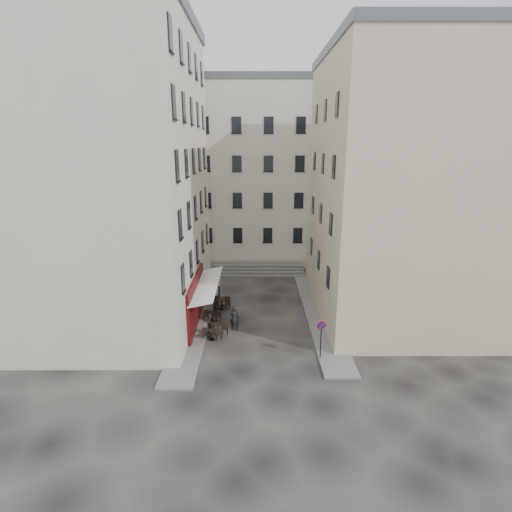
{
  "coord_description": "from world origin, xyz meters",
  "views": [
    {
      "loc": [
        -0.27,
        -24.97,
        12.36
      ],
      "look_at": [
        -0.2,
        4.0,
        4.17
      ],
      "focal_mm": 28.0,
      "sensor_mm": 36.0,
      "label": 1
    }
  ],
  "objects_px": {
    "bistro_table_b": "(218,328)",
    "pedestrian": "(234,318)",
    "no_parking_sign": "(321,332)",
    "bistro_table_a": "(212,334)"
  },
  "relations": [
    {
      "from": "bistro_table_a",
      "to": "bistro_table_b",
      "type": "distance_m",
      "value": 0.79
    },
    {
      "from": "no_parking_sign",
      "to": "bistro_table_a",
      "type": "xyz_separation_m",
      "value": [
        -6.64,
        2.46,
        -1.32
      ]
    },
    {
      "from": "bistro_table_a",
      "to": "pedestrian",
      "type": "relative_size",
      "value": 0.7
    },
    {
      "from": "bistro_table_a",
      "to": "bistro_table_b",
      "type": "height_order",
      "value": "bistro_table_b"
    },
    {
      "from": "no_parking_sign",
      "to": "pedestrian",
      "type": "height_order",
      "value": "no_parking_sign"
    },
    {
      "from": "bistro_table_a",
      "to": "pedestrian",
      "type": "height_order",
      "value": "pedestrian"
    },
    {
      "from": "bistro_table_b",
      "to": "pedestrian",
      "type": "xyz_separation_m",
      "value": [
        1.07,
        0.69,
        0.41
      ]
    },
    {
      "from": "no_parking_sign",
      "to": "bistro_table_b",
      "type": "bearing_deg",
      "value": 148.09
    },
    {
      "from": "bistro_table_b",
      "to": "pedestrian",
      "type": "distance_m",
      "value": 1.34
    },
    {
      "from": "no_parking_sign",
      "to": "bistro_table_a",
      "type": "height_order",
      "value": "no_parking_sign"
    }
  ]
}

